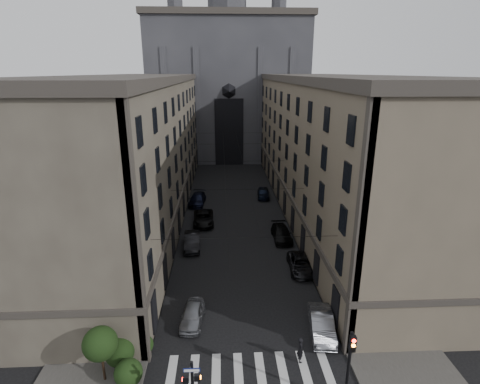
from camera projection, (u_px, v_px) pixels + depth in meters
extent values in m
cube|color=#383533|center=(162.00, 210.00, 54.35)|extent=(7.00, 80.00, 0.15)
cube|color=#383533|center=(305.00, 208.00, 55.34)|extent=(7.00, 80.00, 0.15)
cube|color=beige|center=(249.00, 370.00, 25.40)|extent=(11.00, 3.20, 0.01)
cube|color=#484037|center=(136.00, 150.00, 51.47)|extent=(13.00, 60.00, 18.00)
cube|color=#38332D|center=(129.00, 79.00, 48.58)|extent=(13.60, 60.60, 0.90)
cube|color=#38332D|center=(139.00, 183.00, 52.94)|extent=(13.40, 60.30, 0.50)
cube|color=brown|center=(329.00, 148.00, 52.74)|extent=(13.00, 60.00, 18.00)
cube|color=#38332D|center=(334.00, 79.00, 49.86)|extent=(13.60, 60.60, 0.90)
cube|color=#38332D|center=(327.00, 181.00, 54.21)|extent=(13.40, 60.30, 0.50)
cube|color=#2D2D33|center=(228.00, 91.00, 87.33)|extent=(34.00, 22.00, 30.00)
cube|color=#38332D|center=(227.00, 18.00, 82.58)|extent=(35.00, 23.00, 1.20)
cube|color=black|center=(229.00, 132.00, 79.29)|extent=(6.00, 0.30, 14.00)
cube|color=orange|center=(197.00, 377.00, 21.03)|extent=(0.34, 0.24, 0.38)
cube|color=#FF0C07|center=(186.00, 379.00, 21.15)|extent=(0.34, 0.24, 0.38)
cube|color=navy|center=(192.00, 370.00, 20.69)|extent=(0.95, 0.05, 0.24)
cylinder|color=black|center=(348.00, 369.00, 22.01)|extent=(0.20, 0.20, 5.20)
cube|color=black|center=(353.00, 344.00, 21.19)|extent=(0.34, 0.30, 1.00)
cylinder|color=#FF0C07|center=(354.00, 341.00, 20.94)|extent=(0.22, 0.05, 0.22)
cylinder|color=orange|center=(353.00, 346.00, 21.04)|extent=(0.22, 0.05, 0.22)
cylinder|color=black|center=(353.00, 350.00, 21.14)|extent=(0.22, 0.05, 0.22)
sphere|color=black|center=(128.00, 373.00, 23.76)|extent=(1.80, 1.80, 1.80)
sphere|color=black|center=(120.00, 352.00, 25.39)|extent=(2.00, 2.00, 2.00)
sphere|color=black|center=(144.00, 345.00, 26.50)|extent=(1.40, 1.40, 1.40)
cylinder|color=black|center=(103.00, 364.00, 24.06)|extent=(0.16, 0.16, 2.40)
sphere|color=black|center=(100.00, 344.00, 23.57)|extent=(2.20, 2.20, 2.20)
cylinder|color=black|center=(245.00, 238.00, 27.85)|extent=(14.00, 0.03, 0.03)
cylinder|color=black|center=(238.00, 189.00, 39.26)|extent=(14.00, 0.03, 0.03)
cylinder|color=black|center=(234.00, 161.00, 51.61)|extent=(14.00, 0.03, 0.03)
cylinder|color=black|center=(231.00, 144.00, 63.97)|extent=(14.00, 0.03, 0.03)
cylinder|color=black|center=(230.00, 133.00, 75.38)|extent=(14.00, 0.03, 0.03)
cylinder|color=black|center=(224.00, 163.00, 52.63)|extent=(0.03, 60.00, 0.03)
cylinder|color=black|center=(243.00, 162.00, 52.75)|extent=(0.03, 60.00, 0.03)
imported|color=slate|center=(192.00, 315.00, 29.98)|extent=(2.07, 4.36, 1.44)
imported|color=black|center=(192.00, 241.00, 42.75)|extent=(2.04, 5.10, 1.65)
imported|color=black|center=(204.00, 218.00, 49.55)|extent=(2.85, 5.79, 1.58)
imported|color=black|center=(197.00, 199.00, 56.87)|extent=(2.67, 5.62, 1.58)
imported|color=slate|center=(322.00, 324.00, 28.71)|extent=(2.29, 5.06, 1.61)
imported|color=black|center=(301.00, 264.00, 37.86)|extent=(2.58, 5.24, 1.43)
imported|color=black|center=(282.00, 234.00, 44.91)|extent=(2.21, 5.23, 1.51)
imported|color=black|center=(263.00, 193.00, 59.84)|extent=(2.17, 4.70, 1.56)
imported|color=black|center=(300.00, 350.00, 25.88)|extent=(0.52, 0.74, 1.92)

